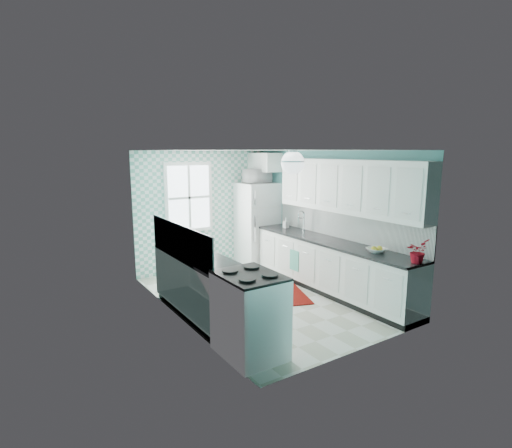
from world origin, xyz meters
TOP-DOWN VIEW (x-y plane):
  - floor at (0.00, 0.00)m, footprint 3.00×4.40m
  - ceiling at (0.00, 0.00)m, footprint 3.00×4.40m
  - wall_back at (0.00, 2.21)m, footprint 3.00×0.02m
  - wall_front at (0.00, -2.21)m, footprint 3.00×0.02m
  - wall_left at (-1.51, 0.00)m, footprint 0.02×4.40m
  - wall_right at (1.51, 0.00)m, footprint 0.02×4.40m
  - accent_wall at (0.00, 2.19)m, footprint 3.00×0.01m
  - window at (-0.35, 2.16)m, footprint 1.04×0.05m
  - backsplash_right at (1.49, -0.40)m, footprint 0.02×3.60m
  - backsplash_left at (-1.49, -0.07)m, footprint 0.02×2.15m
  - upper_cabinets_right at (1.33, -0.60)m, footprint 0.33×3.20m
  - upper_cabinet_fridge at (1.30, 1.83)m, footprint 0.40×0.74m
  - ceiling_light at (0.00, -0.80)m, footprint 0.34×0.34m
  - base_cabinets_right at (1.20, -0.40)m, footprint 0.60×3.60m
  - countertop_right at (1.19, -0.40)m, footprint 0.63×3.60m
  - base_cabinets_left at (-1.20, -0.07)m, footprint 0.60×2.15m
  - countertop_left at (-1.19, -0.07)m, footprint 0.63×2.15m
  - fridge at (1.11, 1.82)m, footprint 0.79×0.78m
  - stove at (-1.20, -1.52)m, footprint 0.68×0.85m
  - sink at (1.20, 0.52)m, footprint 0.43×0.36m
  - rug at (0.38, -0.06)m, footprint 1.14×1.34m
  - dish_towel at (0.89, 0.22)m, footprint 0.08×0.25m
  - fruit_bowl at (1.20, -1.41)m, footprint 0.29×0.29m
  - potted_plant at (1.20, -2.11)m, footprint 0.37×0.34m
  - soap_bottle at (1.25, 0.97)m, footprint 0.10×0.10m
  - microwave at (1.11, 1.82)m, footprint 0.55×0.38m

SIDE VIEW (x-z plane):
  - floor at x=0.00m, z-range -0.02..0.00m
  - rug at x=0.38m, z-range 0.00..0.02m
  - base_cabinets_right at x=1.20m, z-range 0.00..0.90m
  - base_cabinets_left at x=-1.20m, z-range 0.00..0.90m
  - dish_towel at x=0.89m, z-range 0.29..0.67m
  - stove at x=-1.20m, z-range 0.02..1.04m
  - fridge at x=1.11m, z-range 0.00..1.81m
  - countertop_right at x=1.19m, z-range 0.90..0.94m
  - countertop_left at x=-1.19m, z-range 0.90..0.94m
  - sink at x=1.20m, z-range 0.67..1.20m
  - fruit_bowl at x=1.20m, z-range 0.94..1.01m
  - soap_bottle at x=1.25m, z-range 0.94..1.15m
  - potted_plant at x=1.20m, z-range 0.94..1.28m
  - backsplash_right at x=1.49m, z-range 0.94..1.45m
  - backsplash_left at x=-1.49m, z-range 0.94..1.45m
  - wall_back at x=0.00m, z-range 0.00..2.50m
  - wall_front at x=0.00m, z-range 0.00..2.50m
  - wall_left at x=-1.51m, z-range 0.00..2.50m
  - wall_right at x=1.51m, z-range 0.00..2.50m
  - accent_wall at x=0.00m, z-range 0.00..2.50m
  - window at x=-0.35m, z-range 0.83..2.27m
  - upper_cabinets_right at x=1.33m, z-range 1.45..2.35m
  - microwave at x=1.11m, z-range 1.81..2.11m
  - upper_cabinet_fridge at x=1.30m, z-range 2.05..2.45m
  - ceiling_light at x=0.00m, z-range 2.15..2.50m
  - ceiling at x=0.00m, z-range 2.50..2.52m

